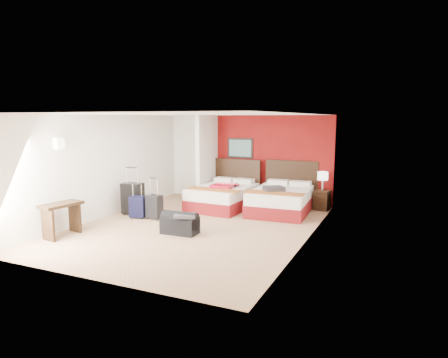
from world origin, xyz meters
The scene contains 17 objects.
ground centered at (0.00, 0.00, 0.00)m, with size 6.50×6.50×0.00m, color tan.
room_walls centered at (-1.40, 1.42, 1.26)m, with size 5.02×6.52×2.50m.
red_accent_panel centered at (0.75, 3.23, 1.25)m, with size 3.50×0.04×2.50m, color maroon.
partition_wall centered at (-1.00, 2.61, 1.25)m, with size 0.12×1.20×2.50m, color silver.
entry_door centered at (-1.75, 3.20, 1.02)m, with size 0.82×0.06×2.05m, color silver.
bed_left centered at (-0.23, 2.02, 0.29)m, with size 1.37×1.96×0.59m, color silver.
bed_right centered at (1.35, 2.14, 0.30)m, with size 1.41×2.01×0.60m, color silver.
red_suitcase_open centered at (-0.13, 1.92, 0.64)m, with size 0.55×0.76×0.10m, color #A60E25.
jacket_bundle centered at (1.25, 1.84, 0.66)m, with size 0.48×0.38×0.12m, color #37373C.
nightstand centered at (2.27, 2.88, 0.27)m, with size 0.38×0.38×0.53m, color black.
table_lamp centered at (2.27, 2.88, 0.78)m, with size 0.28×0.28×0.49m, color silver.
suitcase_black centered at (-2.01, 0.42, 0.39)m, with size 0.51×0.32×0.77m, color black.
suitcase_charcoal centered at (-1.24, 0.23, 0.28)m, with size 0.38×0.23×0.56m, color black.
suitcase_navy centered at (-1.66, 0.14, 0.26)m, with size 0.37×0.23×0.52m, color black.
duffel_bag centered at (-0.05, -0.58, 0.19)m, with size 0.76×0.41×0.39m, color black.
jacket_draped centered at (0.10, -0.63, 0.42)m, with size 0.45×0.38×0.06m, color #3D3D43.
desk centered at (-2.17, -1.74, 0.35)m, with size 0.42×0.84×0.70m, color #321F10.
Camera 1 is at (4.14, -7.65, 2.41)m, focal length 31.96 mm.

